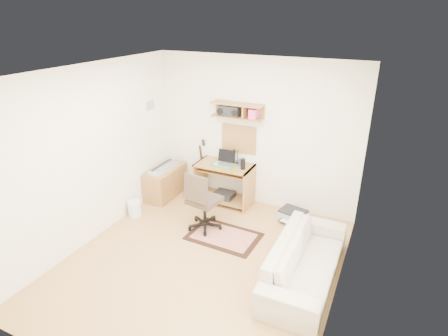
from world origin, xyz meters
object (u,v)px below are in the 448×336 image
at_px(cabinet, 166,182).
at_px(printer, 293,215).
at_px(desk, 224,184).
at_px(sofa, 306,254).
at_px(task_chair, 204,200).

distance_m(cabinet, printer, 2.44).
relative_size(desk, cabinet, 1.11).
bearing_deg(desk, sofa, -38.16).
distance_m(desk, cabinet, 1.15).
bearing_deg(cabinet, desk, 11.37).
distance_m(cabinet, sofa, 3.20).
bearing_deg(sofa, printer, 21.15).
relative_size(desk, sofa, 0.52).
bearing_deg(cabinet, printer, 3.89).
height_order(task_chair, sofa, task_chair).
distance_m(desk, sofa, 2.34).
bearing_deg(cabinet, task_chair, -29.92).
distance_m(task_chair, cabinet, 1.41).
bearing_deg(sofa, cabinet, 67.56).
xyz_separation_m(task_chair, cabinet, (-1.21, 0.69, -0.23)).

